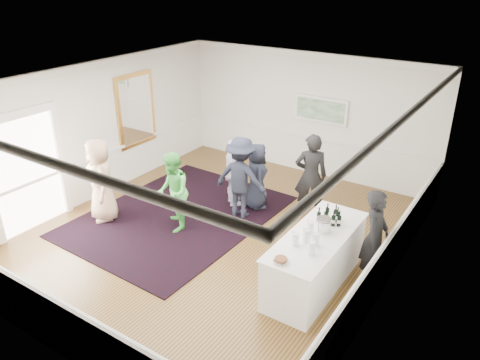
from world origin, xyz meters
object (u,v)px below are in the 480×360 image
Objects in this scene: guest_tan at (101,180)px; guest_dark_b at (311,176)px; bartender at (375,238)px; ice_bucket at (324,225)px; nut_bowl at (281,260)px; guest_lilac at (233,173)px; guest_navy at (257,176)px; guest_dark_a at (241,178)px; guest_green at (173,192)px; serving_table at (316,260)px.

guest_dark_b reaches higher than guest_tan.
bartender is 6.81× the size of ice_bucket.
guest_tan is 4.79m from nut_bowl.
guest_navy is at bearing -114.21° from guest_lilac.
guest_dark_a is (2.44, 1.78, -0.01)m from guest_tan.
guest_dark_a is at bearing 154.26° from ice_bucket.
guest_dark_a is (0.86, 1.25, 0.07)m from guest_green.
guest_dark_a reaches higher than serving_table.
guest_dark_a is (0.45, -0.34, 0.12)m from guest_lilac.
guest_tan is 7.83× the size of nut_bowl.
guest_lilac is 0.83× the size of guest_dark_b.
serving_table is 0.63m from ice_bucket.
nut_bowl is at bearing 148.06° from bartender.
nut_bowl is (3.17, -1.14, 0.17)m from guest_green.
guest_tan reaches higher than guest_lilac.
serving_table is at bearing 82.79° from nut_bowl.
guest_dark_b is at bearing 91.32° from guest_green.
guest_dark_b is (-1.97, 1.57, 0.08)m from bartender.
ice_bucket is (2.40, -1.73, 0.33)m from guest_navy.
serving_table is 4.92m from guest_tan.
bartender reaches higher than nut_bowl.
bartender reaches higher than guest_green.
bartender is 2.52m from guest_dark_b.
bartender is at bearing 112.04° from guest_dark_b.
guest_tan is at bearing 89.11° from guest_navy.
guest_navy is 6.53× the size of nut_bowl.
guest_green is 3.34m from ice_bucket.
guest_navy is at bearing -15.09° from guest_dark_b.
guest_lilac is 1.78m from guest_dark_b.
bartender is 4.12m from guest_green.
bartender is at bearing 160.51° from guest_dark_a.
guest_navy is 2.98m from ice_bucket.
guest_navy is (-3.16, 1.27, -0.11)m from bartender.
nut_bowl is at bearing 127.20° from guest_dark_a.
guest_dark_a is at bearing -172.79° from guest_lilac.
guest_navy is at bearing 141.28° from serving_table.
guest_lilac is 6.76× the size of nut_bowl.
serving_table is 9.42× the size of ice_bucket.
nut_bowl is at bearing 179.84° from guest_lilac.
guest_navy reaches higher than serving_table.
guest_lilac is (1.99, 2.12, -0.13)m from guest_tan.
guest_tan reaches higher than ice_bucket.
nut_bowl is (-0.13, -1.04, 0.53)m from serving_table.
bartender is at bearing -155.63° from guest_navy.
ice_bucket is at bearing 47.72° from guest_green.
bartender is 1.14× the size of guest_navy.
guest_tan is at bearing 91.48° from guest_lilac.
guest_dark_b reaches higher than guest_dark_a.
guest_green reaches higher than guest_lilac.
bartender is at bearing 53.91° from guest_green.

